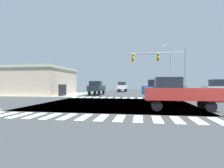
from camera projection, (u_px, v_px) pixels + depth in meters
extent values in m
cube|color=#2F3234|center=(116.00, 104.00, 17.23)|extent=(14.00, 90.00, 0.05)
cube|color=#2F3234|center=(116.00, 104.00, 17.23)|extent=(90.00, 12.00, 0.05)
cube|color=gray|center=(213.00, 96.00, 27.01)|extent=(12.00, 12.00, 0.14)
cube|color=gray|center=(51.00, 94.00, 31.14)|extent=(12.00, 12.00, 0.14)
cube|color=white|center=(5.00, 115.00, 10.93)|extent=(0.50, 2.00, 0.01)
cube|color=white|center=(20.00, 115.00, 10.77)|extent=(0.50, 2.00, 0.01)
cube|color=white|center=(35.00, 116.00, 10.61)|extent=(0.50, 2.00, 0.01)
cube|color=white|center=(51.00, 116.00, 10.46)|extent=(0.50, 2.00, 0.01)
cube|color=white|center=(67.00, 117.00, 10.30)|extent=(0.50, 2.00, 0.01)
cube|color=white|center=(84.00, 117.00, 10.14)|extent=(0.50, 2.00, 0.01)
cube|color=white|center=(102.00, 118.00, 9.98)|extent=(0.50, 2.00, 0.01)
cube|color=white|center=(120.00, 118.00, 9.82)|extent=(0.50, 2.00, 0.01)
cube|color=white|center=(138.00, 119.00, 9.66)|extent=(0.50, 2.00, 0.01)
cube|color=white|center=(157.00, 119.00, 9.50)|extent=(0.50, 2.00, 0.01)
cube|color=white|center=(177.00, 120.00, 9.35)|extent=(0.50, 2.00, 0.01)
cube|color=white|center=(198.00, 120.00, 9.19)|extent=(0.50, 2.00, 0.01)
cube|color=white|center=(219.00, 121.00, 9.03)|extent=(0.50, 2.00, 0.01)
cube|color=white|center=(76.00, 97.00, 25.51)|extent=(0.50, 2.00, 0.01)
cube|color=white|center=(82.00, 97.00, 25.35)|extent=(0.50, 2.00, 0.01)
cube|color=white|center=(89.00, 97.00, 25.19)|extent=(0.50, 2.00, 0.01)
cube|color=white|center=(96.00, 97.00, 25.03)|extent=(0.50, 2.00, 0.01)
cube|color=white|center=(103.00, 97.00, 24.87)|extent=(0.50, 2.00, 0.01)
cube|color=white|center=(110.00, 98.00, 24.71)|extent=(0.50, 2.00, 0.01)
cube|color=white|center=(118.00, 98.00, 24.55)|extent=(0.50, 2.00, 0.01)
cube|color=white|center=(125.00, 98.00, 24.40)|extent=(0.50, 2.00, 0.01)
cube|color=white|center=(132.00, 98.00, 24.24)|extent=(0.50, 2.00, 0.01)
cube|color=white|center=(140.00, 98.00, 24.08)|extent=(0.50, 2.00, 0.01)
cube|color=white|center=(147.00, 98.00, 23.92)|extent=(0.50, 2.00, 0.01)
cube|color=white|center=(155.00, 98.00, 23.76)|extent=(0.50, 2.00, 0.01)
cube|color=white|center=(163.00, 98.00, 23.60)|extent=(0.50, 2.00, 0.01)
cube|color=white|center=(171.00, 98.00, 23.44)|extent=(0.50, 2.00, 0.01)
cylinder|color=gray|center=(186.00, 74.00, 22.98)|extent=(0.20, 0.20, 6.31)
cylinder|color=gray|center=(155.00, 53.00, 23.59)|extent=(7.59, 0.14, 0.14)
cube|color=yellow|center=(158.00, 57.00, 23.53)|extent=(0.32, 0.40, 1.00)
sphere|color=black|center=(158.00, 55.00, 23.29)|extent=(0.22, 0.22, 0.22)
sphere|color=orange|center=(158.00, 57.00, 23.29)|extent=(0.22, 0.22, 0.22)
sphere|color=black|center=(158.00, 59.00, 23.29)|extent=(0.22, 0.22, 0.22)
cube|color=yellow|center=(133.00, 58.00, 24.04)|extent=(0.32, 0.40, 1.00)
sphere|color=black|center=(133.00, 55.00, 23.80)|extent=(0.22, 0.22, 0.22)
sphere|color=orange|center=(133.00, 58.00, 23.80)|extent=(0.22, 0.22, 0.22)
sphere|color=black|center=(133.00, 60.00, 23.80)|extent=(0.22, 0.22, 0.22)
cylinder|color=gray|center=(171.00, 69.00, 33.87)|extent=(0.16, 0.16, 9.25)
cylinder|color=gray|center=(167.00, 45.00, 33.99)|extent=(1.40, 0.10, 0.10)
ellipsoid|color=silver|center=(163.00, 46.00, 34.10)|extent=(0.60, 0.32, 0.20)
cube|color=#BAA995|center=(29.00, 82.00, 32.09)|extent=(13.51, 10.85, 4.31)
cube|color=#A7B18D|center=(29.00, 69.00, 32.09)|extent=(13.81, 11.15, 0.40)
cube|color=black|center=(63.00, 91.00, 26.41)|extent=(0.24, 2.20, 1.80)
cylinder|color=black|center=(176.00, 97.00, 20.45)|extent=(0.74, 0.26, 0.74)
cylinder|color=black|center=(179.00, 98.00, 18.90)|extent=(0.74, 0.26, 0.74)
cylinder|color=black|center=(148.00, 97.00, 20.95)|extent=(0.74, 0.26, 0.74)
cylinder|color=black|center=(149.00, 98.00, 19.40)|extent=(0.74, 0.26, 0.74)
cube|color=navy|center=(163.00, 90.00, 19.92)|extent=(4.60, 1.96, 0.88)
cube|color=black|center=(163.00, 83.00, 19.92)|extent=(3.22, 1.69, 0.72)
cylinder|color=black|center=(209.00, 98.00, 19.90)|extent=(0.74, 0.26, 0.74)
cylinder|color=black|center=(215.00, 99.00, 18.35)|extent=(0.74, 0.26, 0.74)
cylinder|color=black|center=(125.00, 90.00, 41.53)|extent=(0.26, 0.74, 0.74)
cylinder|color=black|center=(118.00, 90.00, 41.79)|extent=(0.26, 0.74, 0.74)
cylinder|color=black|center=(126.00, 90.00, 44.96)|extent=(0.26, 0.74, 0.74)
cylinder|color=black|center=(120.00, 90.00, 45.21)|extent=(0.26, 0.74, 0.74)
cube|color=silver|center=(122.00, 87.00, 43.37)|extent=(2.00, 5.10, 0.86)
cube|color=black|center=(122.00, 84.00, 42.49)|extent=(1.76, 1.78, 0.75)
cylinder|color=black|center=(99.00, 93.00, 28.75)|extent=(0.26, 0.74, 0.74)
cylinder|color=black|center=(89.00, 93.00, 29.00)|extent=(0.26, 0.74, 0.74)
cylinder|color=black|center=(104.00, 92.00, 32.17)|extent=(0.26, 0.74, 0.74)
cylinder|color=black|center=(95.00, 92.00, 32.43)|extent=(0.26, 0.74, 0.74)
cube|color=black|center=(97.00, 88.00, 30.59)|extent=(2.00, 5.10, 0.86)
cube|color=black|center=(96.00, 83.00, 29.71)|extent=(1.76, 1.79, 0.75)
cylinder|color=black|center=(157.00, 106.00, 12.43)|extent=(0.74, 0.26, 0.74)
cylinder|color=black|center=(155.00, 103.00, 14.01)|extent=(0.74, 0.26, 0.74)
cylinder|color=black|center=(211.00, 107.00, 11.88)|extent=(0.74, 0.26, 0.74)
cylinder|color=black|center=(203.00, 104.00, 13.46)|extent=(0.74, 0.26, 0.74)
cube|color=maroon|center=(181.00, 94.00, 12.94)|extent=(5.10, 2.00, 0.86)
cube|color=black|center=(168.00, 82.00, 13.09)|extent=(1.79, 1.76, 0.75)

